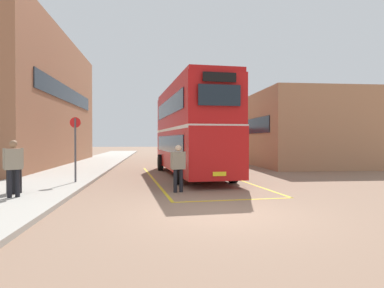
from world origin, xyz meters
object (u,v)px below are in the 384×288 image
object	(u,v)px
bus_stop_sign	(75,143)
double_decker_bus	(191,128)
single_deck_bus	(206,142)
pedestrian_boarding	(178,165)
litter_bin	(14,180)
pedestrian_waiting_near	(13,164)

from	to	relation	value
bus_stop_sign	double_decker_bus	bearing A→B (deg)	32.02
single_deck_bus	pedestrian_boarding	bearing A→B (deg)	-101.07
litter_bin	bus_stop_sign	world-z (taller)	bus_stop_sign
single_deck_bus	pedestrian_waiting_near	bearing A→B (deg)	-111.74
single_deck_bus	litter_bin	size ratio (longest dim) A/B	10.93
pedestrian_boarding	litter_bin	distance (m)	5.56
pedestrian_boarding	litter_bin	xyz separation A→B (m)	(-5.52, -0.50, -0.42)
pedestrian_boarding	pedestrian_waiting_near	bearing A→B (deg)	-165.18
single_deck_bus	bus_stop_sign	world-z (taller)	single_deck_bus
double_decker_bus	bus_stop_sign	bearing A→B (deg)	-147.98
single_deck_bus	pedestrian_waiting_near	world-z (taller)	single_deck_bus
double_decker_bus	pedestrian_boarding	bearing A→B (deg)	-100.53
pedestrian_waiting_near	bus_stop_sign	xyz separation A→B (m)	(1.03, 3.75, 0.60)
pedestrian_waiting_near	bus_stop_sign	bearing A→B (deg)	74.67
double_decker_bus	litter_bin	distance (m)	9.19
double_decker_bus	pedestrian_boarding	world-z (taller)	double_decker_bus
pedestrian_waiting_near	litter_bin	world-z (taller)	pedestrian_waiting_near
pedestrian_boarding	bus_stop_sign	size ratio (longest dim) A/B	0.64
pedestrian_waiting_near	bus_stop_sign	world-z (taller)	bus_stop_sign
double_decker_bus	pedestrian_waiting_near	size ratio (longest dim) A/B	6.21
single_deck_bus	litter_bin	bearing A→B (deg)	-113.14
single_deck_bus	litter_bin	distance (m)	25.48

